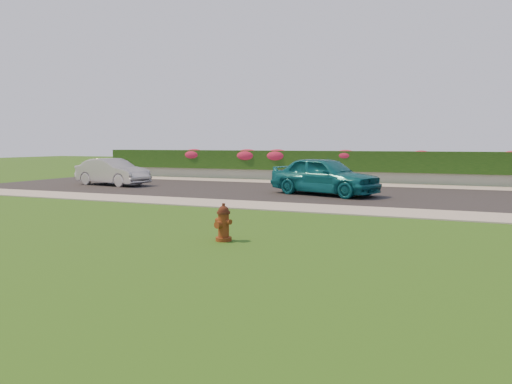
% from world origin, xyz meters
% --- Properties ---
extents(ground, '(120.00, 120.00, 0.00)m').
position_xyz_m(ground, '(0.00, 0.00, 0.00)').
color(ground, black).
rests_on(ground, ground).
extents(street_far, '(26.00, 8.00, 0.04)m').
position_xyz_m(street_far, '(-5.00, 14.00, 0.02)').
color(street_far, black).
rests_on(street_far, ground).
extents(sidewalk_far, '(24.00, 2.00, 0.04)m').
position_xyz_m(sidewalk_far, '(-6.00, 9.00, 0.02)').
color(sidewalk_far, gray).
rests_on(sidewalk_far, ground).
extents(sidewalk_beyond, '(34.00, 2.00, 0.04)m').
position_xyz_m(sidewalk_beyond, '(-1.00, 19.00, 0.02)').
color(sidewalk_beyond, gray).
rests_on(sidewalk_beyond, ground).
extents(retaining_wall, '(34.00, 0.40, 0.60)m').
position_xyz_m(retaining_wall, '(-1.00, 20.50, 0.30)').
color(retaining_wall, gray).
rests_on(retaining_wall, ground).
extents(hedge, '(32.00, 0.90, 1.10)m').
position_xyz_m(hedge, '(-1.00, 20.60, 1.15)').
color(hedge, black).
rests_on(hedge, retaining_wall).
extents(fire_hydrant, '(0.43, 0.41, 0.82)m').
position_xyz_m(fire_hydrant, '(-0.35, 3.10, 0.39)').
color(fire_hydrant, '#4F1E0C').
rests_on(fire_hydrant, ground).
extents(sedan_teal, '(4.87, 3.15, 1.54)m').
position_xyz_m(sedan_teal, '(-0.81, 13.11, 0.81)').
color(sedan_teal, '#0D5A66').
rests_on(sedan_teal, street_far).
extents(sedan_silver, '(4.18, 2.01, 1.32)m').
position_xyz_m(sedan_silver, '(-11.76, 13.59, 0.70)').
color(sedan_silver, '#ABADB3').
rests_on(sedan_silver, street_far).
extents(flower_clump_a, '(1.43, 0.92, 0.71)m').
position_xyz_m(flower_clump_a, '(-11.07, 20.50, 1.42)').
color(flower_clump_a, '#C42141').
rests_on(flower_clump_a, hedge).
extents(flower_clump_b, '(1.52, 0.97, 0.76)m').
position_xyz_m(flower_clump_b, '(-7.48, 20.50, 1.40)').
color(flower_clump_b, '#C42141').
rests_on(flower_clump_b, hedge).
extents(flower_clump_c, '(1.50, 0.97, 0.75)m').
position_xyz_m(flower_clump_c, '(-5.60, 20.50, 1.40)').
color(flower_clump_c, '#C42141').
rests_on(flower_clump_c, hedge).
extents(flower_clump_d, '(1.24, 0.80, 0.62)m').
position_xyz_m(flower_clump_d, '(-1.64, 20.50, 1.45)').
color(flower_clump_d, '#C42141').
rests_on(flower_clump_d, hedge).
extents(flower_clump_e, '(1.02, 0.66, 0.51)m').
position_xyz_m(flower_clump_e, '(2.29, 20.50, 1.50)').
color(flower_clump_e, '#C42141').
rests_on(flower_clump_e, hedge).
extents(flower_clump_f, '(1.06, 0.68, 0.53)m').
position_xyz_m(flower_clump_f, '(6.46, 20.50, 1.49)').
color(flower_clump_f, '#C42141').
rests_on(flower_clump_f, hedge).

